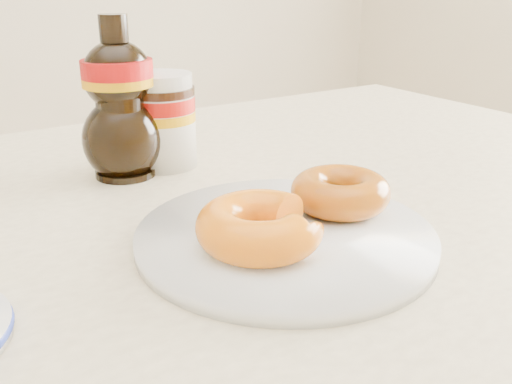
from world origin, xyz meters
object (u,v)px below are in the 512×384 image
donut_bitten (260,226)px  syrup_bottle (120,99)px  donut_whole (340,192)px  dining_table (188,289)px  nutella_jar (162,117)px  plate (285,236)px

donut_bitten → syrup_bottle: bearing=79.5°
donut_bitten → donut_whole: size_ratio=1.11×
dining_table → donut_bitten: (0.02, -0.12, 0.12)m
nutella_jar → plate: bearing=-90.3°
plate → nutella_jar: nutella_jar is taller
donut_whole → plate: bearing=-170.3°
plate → donut_whole: 0.08m
nutella_jar → syrup_bottle: (-0.06, -0.01, 0.03)m
plate → donut_bitten: (-0.04, -0.02, 0.03)m
dining_table → donut_whole: 0.20m
plate → syrup_bottle: bearing=101.9°
dining_table → plate: bearing=-62.0°
nutella_jar → syrup_bottle: 0.07m
plate → donut_bitten: size_ratio=2.50×
donut_whole → syrup_bottle: 0.29m
donut_whole → nutella_jar: size_ratio=0.83×
dining_table → donut_whole: bearing=-34.2°
nutella_jar → syrup_bottle: size_ratio=0.62×
donut_bitten → donut_whole: (0.12, 0.03, -0.00)m
donut_bitten → syrup_bottle: syrup_bottle is taller
syrup_bottle → dining_table: bearing=-89.5°
dining_table → nutella_jar: nutella_jar is taller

